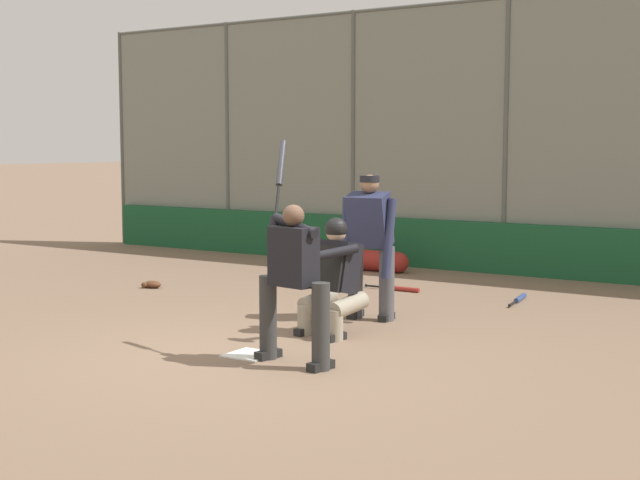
# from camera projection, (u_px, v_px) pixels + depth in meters

# --- Properties ---
(ground_plane) EXTENTS (160.00, 160.00, 0.00)m
(ground_plane) POSITION_uv_depth(u_px,v_px,m) (250.00, 355.00, 8.67)
(ground_plane) COLOR #7A604C
(home_plate_marker) EXTENTS (0.43, 0.43, 0.01)m
(home_plate_marker) POSITION_uv_depth(u_px,v_px,m) (250.00, 355.00, 8.67)
(home_plate_marker) COLOR white
(home_plate_marker) RESTS_ON ground_plane
(backstop_fence) EXTENTS (16.88, 0.08, 4.36)m
(backstop_fence) POSITION_uv_depth(u_px,v_px,m) (506.00, 131.00, 14.07)
(backstop_fence) COLOR #515651
(backstop_fence) RESTS_ON ground_plane
(padding_wall) EXTENTS (16.46, 0.18, 0.81)m
(padding_wall) POSITION_uv_depth(u_px,v_px,m) (501.00, 248.00, 14.18)
(padding_wall) COLOR #19512D
(padding_wall) RESTS_ON ground_plane
(bleachers_beyond) EXTENTS (11.76, 3.05, 1.80)m
(bleachers_beyond) POSITION_uv_depth(u_px,v_px,m) (592.00, 225.00, 16.31)
(bleachers_beyond) COLOR slate
(bleachers_beyond) RESTS_ON ground_plane
(batter_at_plate) EXTENTS (0.91, 0.74, 2.09)m
(batter_at_plate) POSITION_uv_depth(u_px,v_px,m) (293.00, 278.00, 8.24)
(batter_at_plate) COLOR #333333
(batter_at_plate) RESTS_ON ground_plane
(catcher_behind_plate) EXTENTS (0.70, 0.84, 1.27)m
(catcher_behind_plate) POSITION_uv_depth(u_px,v_px,m) (331.00, 275.00, 9.52)
(catcher_behind_plate) COLOR gray
(catcher_behind_plate) RESTS_ON ground_plane
(umpire_home) EXTENTS (0.69, 0.46, 1.70)m
(umpire_home) POSITION_uv_depth(u_px,v_px,m) (370.00, 242.00, 10.35)
(umpire_home) COLOR #4C4C51
(umpire_home) RESTS_ON ground_plane
(spare_bat_near_backstop) EXTENTS (0.86, 0.07, 0.07)m
(spare_bat_near_backstop) POSITION_uv_depth(u_px,v_px,m) (399.00, 289.00, 12.52)
(spare_bat_near_backstop) COLOR black
(spare_bat_near_backstop) RESTS_ON ground_plane
(spare_bat_by_padding) EXTENTS (0.16, 0.86, 0.07)m
(spare_bat_by_padding) POSITION_uv_depth(u_px,v_px,m) (519.00, 299.00, 11.67)
(spare_bat_by_padding) COLOR black
(spare_bat_by_padding) RESTS_ON ground_plane
(fielding_glove_on_dirt) EXTENTS (0.28, 0.21, 0.10)m
(fielding_glove_on_dirt) POSITION_uv_depth(u_px,v_px,m) (152.00, 284.00, 12.78)
(fielding_glove_on_dirt) COLOR #56331E
(fielding_glove_on_dirt) RESTS_ON ground_plane
(equipment_bag_dugout_side) EXTENTS (1.37, 0.34, 0.34)m
(equipment_bag_dugout_side) POSITION_uv_depth(u_px,v_px,m) (370.00, 260.00, 14.55)
(equipment_bag_dugout_side) COLOR maroon
(equipment_bag_dugout_side) RESTS_ON ground_plane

